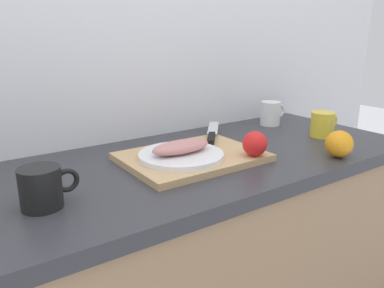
# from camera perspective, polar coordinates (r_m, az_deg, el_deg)

# --- Properties ---
(back_wall) EXTENTS (3.20, 0.05, 2.50)m
(back_wall) POSITION_cam_1_polar(r_m,az_deg,el_deg) (1.27, -18.70, 14.87)
(back_wall) COLOR white
(back_wall) RESTS_ON ground_plane
(cutting_board) EXTENTS (0.40, 0.30, 0.02)m
(cutting_board) POSITION_cam_1_polar(r_m,az_deg,el_deg) (1.13, 0.00, -1.95)
(cutting_board) COLOR tan
(cutting_board) RESTS_ON kitchen_counter
(white_plate) EXTENTS (0.24, 0.24, 0.01)m
(white_plate) POSITION_cam_1_polar(r_m,az_deg,el_deg) (1.09, -1.64, -1.70)
(white_plate) COLOR white
(white_plate) RESTS_ON cutting_board
(fish_fillet) EXTENTS (0.18, 0.08, 0.04)m
(fish_fillet) POSITION_cam_1_polar(r_m,az_deg,el_deg) (1.08, -1.65, -0.41)
(fish_fillet) COLOR tan
(fish_fillet) RESTS_ON white_plate
(chef_knife) EXTENTS (0.21, 0.24, 0.02)m
(chef_knife) POSITION_cam_1_polar(r_m,az_deg,el_deg) (1.31, 3.00, 1.45)
(chef_knife) COLOR silver
(chef_knife) RESTS_ON cutting_board
(tomato_0) EXTENTS (0.07, 0.07, 0.07)m
(tomato_0) POSITION_cam_1_polar(r_m,az_deg,el_deg) (1.11, 9.36, 0.05)
(tomato_0) COLOR red
(tomato_0) RESTS_ON cutting_board
(coffee_mug_0) EXTENTS (0.12, 0.08, 0.09)m
(coffee_mug_0) POSITION_cam_1_polar(r_m,az_deg,el_deg) (1.46, 18.96, 2.80)
(coffee_mug_0) COLOR yellow
(coffee_mug_0) RESTS_ON kitchen_counter
(coffee_mug_1) EXTENTS (0.13, 0.09, 0.09)m
(coffee_mug_1) POSITION_cam_1_polar(r_m,az_deg,el_deg) (0.88, -21.48, -6.07)
(coffee_mug_1) COLOR black
(coffee_mug_1) RESTS_ON kitchen_counter
(coffee_mug_2) EXTENTS (0.12, 0.08, 0.10)m
(coffee_mug_2) POSITION_cam_1_polar(r_m,az_deg,el_deg) (1.59, 11.70, 4.52)
(coffee_mug_2) COLOR white
(coffee_mug_2) RESTS_ON kitchen_counter
(orange_2) EXTENTS (0.08, 0.08, 0.08)m
(orange_2) POSITION_cam_1_polar(r_m,az_deg,el_deg) (1.23, 21.09, 0.01)
(orange_2) COLOR orange
(orange_2) RESTS_ON kitchen_counter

